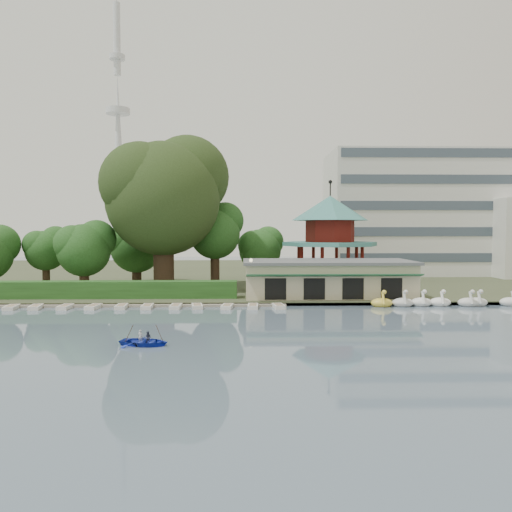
{
  "coord_description": "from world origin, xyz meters",
  "views": [
    {
      "loc": [
        0.75,
        -32.8,
        7.66
      ],
      "look_at": [
        2.0,
        18.0,
        5.0
      ],
      "focal_mm": 35.0,
      "sensor_mm": 36.0,
      "label": 1
    }
  ],
  "objects_px": {
    "boathouse": "(327,278)",
    "rowboat_with_passengers": "(144,338)",
    "dock": "(117,305)",
    "big_tree": "(165,191)",
    "pavilion": "(330,231)"
  },
  "relations": [
    {
      "from": "rowboat_with_passengers",
      "to": "big_tree",
      "type": "bearing_deg",
      "value": 95.98
    },
    {
      "from": "boathouse",
      "to": "rowboat_with_passengers",
      "type": "relative_size",
      "value": 3.55
    },
    {
      "from": "dock",
      "to": "big_tree",
      "type": "xyz_separation_m",
      "value": [
        3.19,
        11.02,
        12.24
      ]
    },
    {
      "from": "boathouse",
      "to": "pavilion",
      "type": "relative_size",
      "value": 1.38
    },
    {
      "from": "boathouse",
      "to": "rowboat_with_passengers",
      "type": "distance_m",
      "value": 27.06
    },
    {
      "from": "boathouse",
      "to": "rowboat_with_passengers",
      "type": "xyz_separation_m",
      "value": [
        -15.87,
        -21.84,
        -1.89
      ]
    },
    {
      "from": "dock",
      "to": "boathouse",
      "type": "bearing_deg",
      "value": 12.24
    },
    {
      "from": "pavilion",
      "to": "rowboat_with_passengers",
      "type": "xyz_separation_m",
      "value": [
        -17.87,
        -31.86,
        -7.01
      ]
    },
    {
      "from": "dock",
      "to": "rowboat_with_passengers",
      "type": "relative_size",
      "value": 6.48
    },
    {
      "from": "rowboat_with_passengers",
      "to": "pavilion",
      "type": "bearing_deg",
      "value": 60.72
    },
    {
      "from": "boathouse",
      "to": "big_tree",
      "type": "height_order",
      "value": "big_tree"
    },
    {
      "from": "dock",
      "to": "rowboat_with_passengers",
      "type": "xyz_separation_m",
      "value": [
        6.13,
        -17.06,
        0.36
      ]
    },
    {
      "from": "rowboat_with_passengers",
      "to": "boathouse",
      "type": "bearing_deg",
      "value": 53.99
    },
    {
      "from": "dock",
      "to": "big_tree",
      "type": "distance_m",
      "value": 16.78
    },
    {
      "from": "boathouse",
      "to": "dock",
      "type": "bearing_deg",
      "value": -167.76
    }
  ]
}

